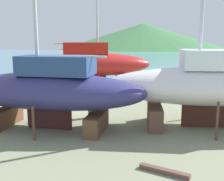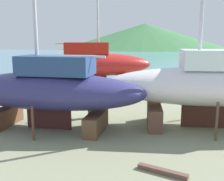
{
  "view_description": "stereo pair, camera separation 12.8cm",
  "coord_description": "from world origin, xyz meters",
  "views": [
    {
      "loc": [
        5.88,
        -16.93,
        4.54
      ],
      "look_at": [
        3.53,
        -0.36,
        1.38
      ],
      "focal_mm": 43.95,
      "sensor_mm": 36.0,
      "label": 1
    },
    {
      "loc": [
        6.0,
        -16.91,
        4.54
      ],
      "look_at": [
        3.53,
        -0.36,
        1.38
      ],
      "focal_mm": 43.95,
      "sensor_mm": 36.0,
      "label": 2
    }
  ],
  "objects": [
    {
      "name": "worker",
      "position": [
        2.49,
        -1.8,
        0.85
      ],
      "size": [
        0.33,
        0.48,
        1.65
      ],
      "rotation": [
        0.0,
        0.0,
        2.93
      ],
      "color": "#2E6B46",
      "rests_on": "ground"
    },
    {
      "name": "sailboat_small_center",
      "position": [
        0.86,
        -4.05,
        2.07
      ],
      "size": [
        10.08,
        3.62,
        17.78
      ],
      "rotation": [
        0.0,
        0.0,
        3.09
      ],
      "color": "brown",
      "rests_on": "ground"
    },
    {
      "name": "sailboat_large_starboard",
      "position": [
        8.86,
        -2.68,
        2.26
      ],
      "size": [
        10.82,
        3.93,
        16.89
      ],
      "rotation": [
        0.0,
        0.0,
        3.19
      ],
      "color": "brown",
      "rests_on": "ground"
    },
    {
      "name": "sea_water",
      "position": [
        0.0,
        51.22,
        0.0
      ],
      "size": [
        172.57,
        85.3,
        0.01
      ],
      "primitive_type": "cube",
      "color": "teal",
      "rests_on": "ground"
    },
    {
      "name": "headland_hill",
      "position": [
        1.84,
        120.08,
        0.0
      ],
      "size": [
        156.11,
        156.11,
        23.83
      ],
      "primitive_type": "cone",
      "color": "#3B7141",
      "rests_on": "ground"
    },
    {
      "name": "ground_plane",
      "position": [
        0.0,
        -4.49,
        0.0
      ],
      "size": [
        52.22,
        52.22,
        0.0
      ],
      "primitive_type": "plane",
      "color": "gray"
    },
    {
      "name": "sailboat_far_slipway",
      "position": [
        0.92,
        5.63,
        2.45
      ],
      "size": [
        10.43,
        5.43,
        15.11
      ],
      "rotation": [
        0.0,
        0.0,
        0.26
      ],
      "color": "#4B3226",
      "rests_on": "ground"
    },
    {
      "name": "timber_short_skew",
      "position": [
        6.43,
        -8.07,
        0.08
      ],
      "size": [
        1.73,
        0.88,
        0.17
      ],
      "primitive_type": "cube",
      "rotation": [
        0.0,
        0.0,
        2.75
      ],
      "color": "brown",
      "rests_on": "ground"
    }
  ]
}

